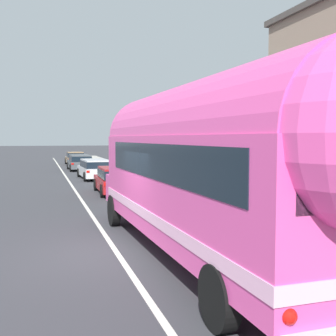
{
  "coord_description": "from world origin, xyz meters",
  "views": [
    {
      "loc": [
        -1.78,
        -10.33,
        2.85
      ],
      "look_at": [
        1.96,
        2.1,
        1.93
      ],
      "focal_mm": 45.56,
      "sensor_mm": 36.0,
      "label": 1
    }
  ],
  "objects_px": {
    "painted_bus": "(209,163)",
    "car_second": "(95,168)",
    "car_fourth": "(75,158)",
    "car_lead": "(117,179)",
    "car_third": "(80,161)"
  },
  "relations": [
    {
      "from": "car_second",
      "to": "car_third",
      "type": "height_order",
      "value": "same"
    },
    {
      "from": "car_lead",
      "to": "car_fourth",
      "type": "relative_size",
      "value": 0.92
    },
    {
      "from": "car_lead",
      "to": "car_third",
      "type": "bearing_deg",
      "value": 91.39
    },
    {
      "from": "painted_bus",
      "to": "car_second",
      "type": "bearing_deg",
      "value": 89.84
    },
    {
      "from": "car_lead",
      "to": "car_second",
      "type": "bearing_deg",
      "value": 90.68
    },
    {
      "from": "car_second",
      "to": "car_fourth",
      "type": "bearing_deg",
      "value": 90.31
    },
    {
      "from": "painted_bus",
      "to": "car_lead",
      "type": "relative_size",
      "value": 2.91
    },
    {
      "from": "car_second",
      "to": "car_fourth",
      "type": "xyz_separation_m",
      "value": [
        -0.09,
        16.39,
        -0.05
      ]
    },
    {
      "from": "car_second",
      "to": "painted_bus",
      "type": "bearing_deg",
      "value": -90.16
    },
    {
      "from": "car_lead",
      "to": "car_fourth",
      "type": "xyz_separation_m",
      "value": [
        -0.18,
        24.56,
        -0.04
      ]
    },
    {
      "from": "car_lead",
      "to": "painted_bus",
      "type": "bearing_deg",
      "value": -90.7
    },
    {
      "from": "painted_bus",
      "to": "car_second",
      "type": "height_order",
      "value": "painted_bus"
    },
    {
      "from": "car_third",
      "to": "car_fourth",
      "type": "bearing_deg",
      "value": 88.41
    },
    {
      "from": "painted_bus",
      "to": "car_lead",
      "type": "bearing_deg",
      "value": 89.3
    },
    {
      "from": "painted_bus",
      "to": "car_second",
      "type": "xyz_separation_m",
      "value": [
        0.06,
        20.88,
        -1.51
      ]
    }
  ]
}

